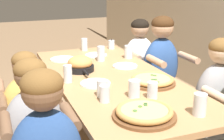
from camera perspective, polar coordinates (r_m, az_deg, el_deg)
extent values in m
cube|color=tan|center=(2.45, 0.00, -1.57)|extent=(2.01, 0.87, 0.04)
cube|color=#4C4C51|center=(3.35, -11.94, -3.89)|extent=(0.07, 0.07, 0.75)
cube|color=#4C4C51|center=(3.54, 0.13, -2.39)|extent=(0.07, 0.07, 0.75)
cylinder|color=brown|center=(2.29, 7.38, -2.29)|extent=(0.33, 0.33, 0.02)
torus|color=tan|center=(2.28, 7.40, -1.68)|extent=(0.31, 0.31, 0.03)
cylinder|color=#E5C675|center=(2.28, 7.40, -1.79)|extent=(0.27, 0.27, 0.02)
cylinder|color=#4C7A3D|center=(2.34, 7.32, -0.89)|extent=(0.02, 0.02, 0.01)
cylinder|color=#4C7A3D|center=(2.24, 7.44, -1.74)|extent=(0.02, 0.02, 0.01)
cylinder|color=#4C7A3D|center=(2.24, 7.95, -1.75)|extent=(0.02, 0.02, 0.01)
cylinder|color=#4C7A3D|center=(2.20, 8.34, -2.18)|extent=(0.02, 0.02, 0.01)
cylinder|color=#4C7A3D|center=(2.33, 7.88, -1.01)|extent=(0.02, 0.02, 0.01)
cylinder|color=brown|center=(1.76, 5.91, -8.32)|extent=(0.36, 0.36, 0.02)
torus|color=tan|center=(1.75, 5.94, -7.46)|extent=(0.32, 0.32, 0.03)
cylinder|color=#E5C675|center=(1.75, 5.93, -7.63)|extent=(0.28, 0.28, 0.03)
cylinder|color=#4C7A3D|center=(1.80, 6.16, -6.35)|extent=(0.02, 0.02, 0.01)
cylinder|color=#4C7A3D|center=(1.78, 5.17, -6.65)|extent=(0.02, 0.02, 0.01)
cylinder|color=#4C7A3D|center=(1.81, 6.16, -6.17)|extent=(0.02, 0.02, 0.01)
cylinder|color=#4C7A3D|center=(1.72, 4.22, -7.43)|extent=(0.02, 0.02, 0.01)
cylinder|color=black|center=(2.58, -5.86, 0.33)|extent=(0.23, 0.23, 0.05)
cylinder|color=black|center=(2.42, -4.80, -0.48)|extent=(0.10, 0.02, 0.02)
ellipsoid|color=#D68E4C|center=(2.57, -5.89, 1.36)|extent=(0.20, 0.20, 0.11)
cylinder|color=white|center=(3.06, -2.92, 2.76)|extent=(0.21, 0.21, 0.01)
cube|color=#B7B7BC|center=(3.06, -2.93, 2.92)|extent=(0.09, 0.13, 0.01)
cylinder|color=white|center=(2.69, 2.41, 0.75)|extent=(0.21, 0.21, 0.01)
cube|color=#B7B7BC|center=(2.69, 2.41, 0.94)|extent=(0.08, 0.14, 0.01)
cylinder|color=white|center=(2.95, -8.97, 1.99)|extent=(0.23, 0.23, 0.01)
cube|color=#B7B7BC|center=(2.94, -8.98, 2.16)|extent=(0.16, 0.05, 0.01)
cylinder|color=white|center=(2.27, -3.04, -2.46)|extent=(0.22, 0.22, 0.01)
cube|color=#B7B7BC|center=(2.26, -3.05, -2.25)|extent=(0.10, 0.13, 0.01)
cylinder|color=silver|center=(3.34, -0.10, 4.68)|extent=(0.07, 0.07, 0.09)
cylinder|color=#1EA8DB|center=(3.34, -0.10, 4.46)|extent=(0.06, 0.06, 0.07)
cylinder|color=black|center=(3.32, -0.01, 4.81)|extent=(0.00, 0.01, 0.11)
cylinder|color=silver|center=(2.95, 3.04, 3.33)|extent=(0.08, 0.08, 0.12)
cylinder|color=silver|center=(2.96, 3.03, 2.82)|extent=(0.07, 0.07, 0.07)
cylinder|color=silver|center=(1.82, 15.78, -6.12)|extent=(0.08, 0.08, 0.13)
cylinder|color=silver|center=(2.31, -8.07, -0.69)|extent=(0.06, 0.06, 0.13)
cylinder|color=silver|center=(3.27, -5.07, 4.68)|extent=(0.07, 0.07, 0.13)
cylinder|color=black|center=(3.28, -5.06, 4.20)|extent=(0.06, 0.06, 0.07)
cylinder|color=silver|center=(2.01, 7.40, -3.72)|extent=(0.07, 0.07, 0.11)
cylinder|color=black|center=(2.01, 7.38, -4.25)|extent=(0.06, 0.06, 0.07)
cylinder|color=silver|center=(2.01, 4.09, -3.45)|extent=(0.08, 0.08, 0.12)
cylinder|color=black|center=(2.02, 4.08, -4.03)|extent=(0.07, 0.07, 0.07)
cylinder|color=silver|center=(2.85, -2.02, 3.01)|extent=(0.07, 0.07, 0.14)
cylinder|color=black|center=(2.86, -2.02, 2.70)|extent=(0.06, 0.06, 0.11)
cylinder|color=silver|center=(1.94, -1.34, -4.37)|extent=(0.06, 0.06, 0.11)
cylinder|color=black|center=(1.95, -1.33, -5.10)|extent=(0.06, 0.06, 0.05)
cylinder|color=silver|center=(2.02, -1.80, -3.38)|extent=(0.07, 0.07, 0.11)
cylinder|color=silver|center=(2.02, -1.80, -3.72)|extent=(0.06, 0.06, 0.09)
ellipsoid|color=#99999E|center=(2.03, -14.01, -9.58)|extent=(0.24, 0.36, 0.47)
sphere|color=brown|center=(1.91, -14.70, -0.85)|extent=(0.19, 0.19, 0.19)
ellipsoid|color=brown|center=(1.90, -14.78, 0.12)|extent=(0.20, 0.20, 0.13)
cylinder|color=brown|center=(2.17, -19.41, -5.65)|extent=(0.28, 0.06, 0.06)
cylinder|color=brown|center=(2.20, -10.49, -4.62)|extent=(0.28, 0.06, 0.06)
cube|color=#2D5193|center=(3.24, 8.49, -7.56)|extent=(0.32, 0.34, 0.43)
ellipsoid|color=#2D5193|center=(3.07, 8.89, 0.81)|extent=(0.24, 0.36, 0.55)
sphere|color=tan|center=(2.99, 9.22, 7.72)|extent=(0.21, 0.21, 0.21)
ellipsoid|color=#422814|center=(2.98, 9.25, 8.41)|extent=(0.21, 0.21, 0.15)
cylinder|color=tan|center=(2.96, 13.85, 2.23)|extent=(0.28, 0.06, 0.06)
cylinder|color=tan|center=(2.78, 8.05, 1.62)|extent=(0.28, 0.06, 0.06)
ellipsoid|color=gold|center=(2.31, -15.07, -6.33)|extent=(0.24, 0.36, 0.46)
sphere|color=#9E7051|center=(2.21, -15.68, 1.03)|extent=(0.17, 0.17, 0.17)
ellipsoid|color=brown|center=(2.21, -15.74, 1.78)|extent=(0.17, 0.17, 0.12)
cylinder|color=#9E7051|center=(2.47, -19.73, -3.12)|extent=(0.28, 0.06, 0.06)
cylinder|color=#9E7051|center=(2.49, -11.89, -2.25)|extent=(0.28, 0.06, 0.06)
cube|color=silver|center=(3.62, 4.81, -4.70)|extent=(0.32, 0.34, 0.43)
ellipsoid|color=silver|center=(3.48, 5.00, 2.26)|extent=(0.24, 0.36, 0.48)
sphere|color=tan|center=(3.41, 5.14, 7.62)|extent=(0.19, 0.19, 0.19)
ellipsoid|color=black|center=(3.40, 5.15, 8.18)|extent=(0.20, 0.20, 0.14)
cylinder|color=tan|center=(3.36, 9.21, 3.20)|extent=(0.28, 0.06, 0.06)
cylinder|color=tan|center=(3.20, 3.91, 2.70)|extent=(0.28, 0.06, 0.06)
sphere|color=brown|center=(1.46, -12.64, -3.69)|extent=(0.19, 0.19, 0.19)
ellipsoid|color=brown|center=(1.45, -12.73, -2.43)|extent=(0.20, 0.20, 0.14)
cylinder|color=brown|center=(1.73, -18.87, -9.70)|extent=(0.28, 0.06, 0.06)
cylinder|color=brown|center=(1.77, -7.67, -8.30)|extent=(0.28, 0.06, 0.06)
ellipsoid|color=#99999E|center=(2.43, 18.60, -4.67)|extent=(0.24, 0.36, 0.52)
sphere|color=beige|center=(2.33, 19.39, 3.26)|extent=(0.18, 0.18, 0.18)
ellipsoid|color=brown|center=(2.33, 19.47, 4.01)|extent=(0.18, 0.18, 0.13)
cylinder|color=beige|center=(2.15, 18.78, -4.58)|extent=(0.28, 0.06, 0.06)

